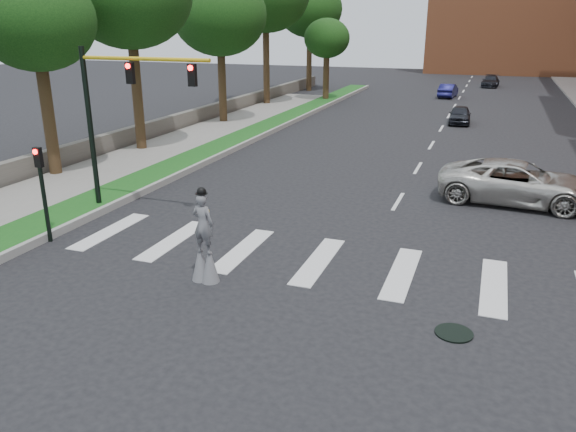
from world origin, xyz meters
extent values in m
plane|color=black|center=(0.00, 0.00, 0.00)|extent=(160.00, 160.00, 0.00)
cube|color=#154B17|center=(-11.50, 20.00, 0.12)|extent=(2.00, 60.00, 0.25)
cube|color=gray|center=(-10.45, 20.00, 0.14)|extent=(0.20, 60.00, 0.28)
cube|color=gray|center=(-14.50, 10.00, 0.09)|extent=(4.00, 60.00, 0.18)
cube|color=#5A544D|center=(-17.00, 22.00, 0.55)|extent=(0.50, 56.00, 1.10)
cylinder|color=black|center=(3.00, -2.00, 0.02)|extent=(0.90, 0.90, 0.04)
cube|color=#C3693D|center=(6.00, 78.00, 9.00)|extent=(26.00, 14.00, 18.00)
cylinder|color=black|center=(-11.00, 3.00, 3.10)|extent=(0.20, 0.20, 6.20)
cylinder|color=gold|center=(-8.40, 3.00, 5.80)|extent=(5.20, 0.14, 0.14)
cube|color=black|center=(-9.00, 3.00, 5.30)|extent=(0.28, 0.18, 0.75)
cylinder|color=#FF0C0C|center=(-9.00, 2.90, 5.55)|extent=(0.18, 0.06, 0.18)
cube|color=black|center=(-6.50, 3.00, 5.30)|extent=(0.28, 0.18, 0.75)
cylinder|color=#FF0C0C|center=(-6.50, 2.90, 5.55)|extent=(0.18, 0.06, 0.18)
cylinder|color=black|center=(-10.30, -0.50, 1.50)|extent=(0.14, 0.14, 3.00)
cube|color=black|center=(-10.30, -0.50, 2.90)|extent=(0.25, 0.16, 0.65)
cylinder|color=#FF0C0C|center=(-10.30, -0.60, 3.10)|extent=(0.16, 0.05, 0.16)
cylinder|color=#372616|center=(-3.76, -1.43, 0.42)|extent=(0.07, 0.07, 0.85)
cylinder|color=#372616|center=(-4.08, -1.40, 0.42)|extent=(0.07, 0.07, 0.85)
cone|color=slate|center=(-3.76, -1.43, 0.53)|extent=(0.52, 0.52, 1.06)
cone|color=slate|center=(-4.08, -1.40, 0.53)|extent=(0.52, 0.52, 1.06)
imported|color=slate|center=(-3.92, -1.42, 1.72)|extent=(0.67, 0.47, 1.75)
sphere|color=black|center=(-3.92, -1.42, 2.65)|extent=(0.26, 0.26, 0.26)
cylinder|color=black|center=(-3.92, -1.42, 2.60)|extent=(0.34, 0.34, 0.02)
cube|color=yellow|center=(-3.91, -1.28, 2.20)|extent=(0.22, 0.05, 0.10)
imported|color=beige|center=(4.55, 9.46, 0.86)|extent=(6.39, 3.34, 1.72)
imported|color=black|center=(1.02, 28.59, 0.63)|extent=(1.66, 3.78, 1.27)
imported|color=#171650|center=(-1.15, 44.03, 0.66)|extent=(1.72, 4.11, 1.32)
imported|color=black|center=(2.59, 55.57, 0.64)|extent=(2.04, 4.48, 1.27)
cylinder|color=#372616|center=(-16.10, 6.38, 2.90)|extent=(0.56, 0.56, 5.81)
ellipsoid|color=black|center=(-16.10, 6.38, 7.12)|extent=(5.27, 5.27, 4.48)
cylinder|color=#372616|center=(-15.51, 12.65, 3.38)|extent=(0.56, 0.56, 6.77)
cylinder|color=#372616|center=(-15.28, 22.79, 2.93)|extent=(0.56, 0.56, 5.87)
ellipsoid|color=black|center=(-15.28, 22.79, 7.51)|extent=(6.58, 6.58, 5.59)
cylinder|color=#372616|center=(-15.93, 32.84, 3.72)|extent=(0.56, 0.56, 7.44)
cylinder|color=#372616|center=(-15.90, 44.92, 3.33)|extent=(0.56, 0.56, 6.66)
ellipsoid|color=black|center=(-15.90, 44.92, 8.35)|extent=(6.77, 6.77, 5.76)
cylinder|color=#372616|center=(-11.70, 37.11, 2.31)|extent=(0.56, 0.56, 4.63)
ellipsoid|color=black|center=(-11.70, 37.11, 5.67)|extent=(4.16, 4.16, 3.54)
camera|label=1|loc=(3.30, -14.33, 6.99)|focal=35.00mm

